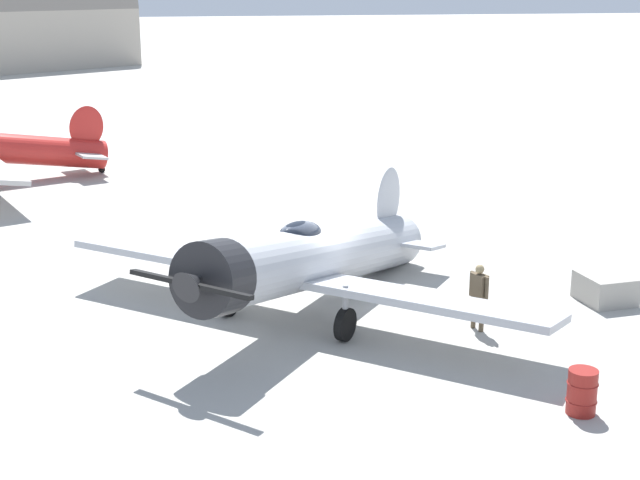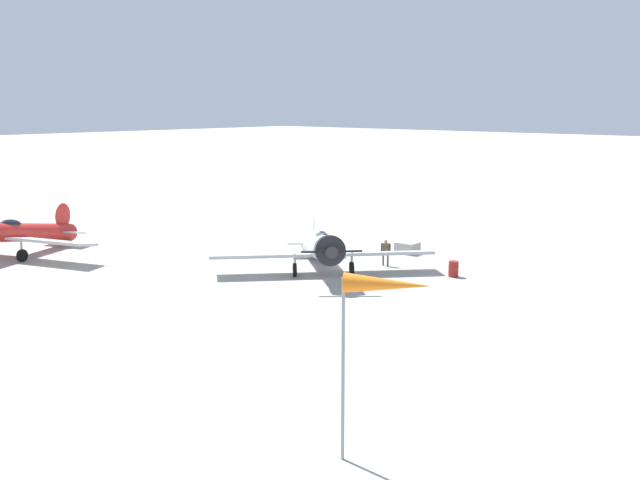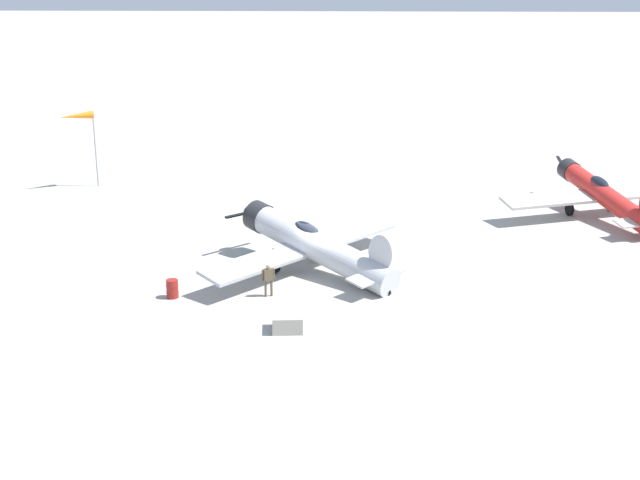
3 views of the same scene
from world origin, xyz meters
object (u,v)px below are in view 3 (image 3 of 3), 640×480
at_px(airplane_mid_apron, 602,194).
at_px(windsock_mast, 77,118).
at_px(ground_crew_mechanic, 268,277).
at_px(equipment_crate, 287,322).
at_px(fuel_drum, 172,289).
at_px(airplane_foreground, 313,245).

bearing_deg(airplane_mid_apron, windsock_mast, 60.66).
xyz_separation_m(ground_crew_mechanic, equipment_crate, (1.19, -4.03, -0.63)).
bearing_deg(equipment_crate, fuel_drum, 147.58).
relative_size(ground_crew_mechanic, fuel_drum, 1.80).
xyz_separation_m(airplane_mid_apron, equipment_crate, (-18.48, -17.90, -1.18)).
distance_m(airplane_mid_apron, windsock_mast, 35.29).
bearing_deg(airplane_foreground, ground_crew_mechanic, 103.50).
distance_m(airplane_foreground, ground_crew_mechanic, 4.27).
xyz_separation_m(airplane_foreground, windsock_mast, (-16.90, 16.39, 3.55)).
distance_m(equipment_crate, windsock_mast, 29.38).
height_order(airplane_mid_apron, fuel_drum, airplane_mid_apron).
height_order(fuel_drum, windsock_mast, windsock_mast).
distance_m(airplane_foreground, equipment_crate, 7.89).
bearing_deg(airplane_foreground, airplane_mid_apron, -108.47).
xyz_separation_m(equipment_crate, windsock_mast, (-16.08, 24.16, 4.60)).
height_order(airplane_mid_apron, equipment_crate, airplane_mid_apron).
height_order(equipment_crate, fuel_drum, fuel_drum).
bearing_deg(equipment_crate, airplane_foreground, 83.99).
height_order(airplane_foreground, fuel_drum, airplane_foreground).
bearing_deg(airplane_mid_apron, equipment_crate, 115.02).
height_order(ground_crew_mechanic, fuel_drum, ground_crew_mechanic).
distance_m(airplane_foreground, fuel_drum, 7.86).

